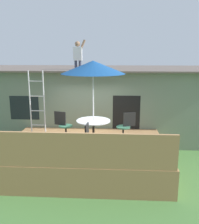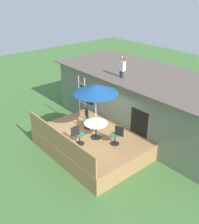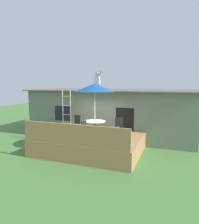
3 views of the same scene
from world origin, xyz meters
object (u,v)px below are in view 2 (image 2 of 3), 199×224
object	(u,v)px
person_figure	(122,65)
patio_chair_right	(116,135)
patio_chair_left	(88,119)
patio_chair_near	(78,135)
step_ladder	(82,98)
patio_umbrella	(96,89)
patio_table	(96,126)

from	to	relation	value
person_figure	patio_chair_right	size ratio (longest dim) A/B	1.21
patio_chair_left	patio_chair_right	size ratio (longest dim) A/B	1.00
patio_chair_near	step_ladder	bearing A→B (deg)	52.99
patio_umbrella	patio_chair_near	world-z (taller)	patio_umbrella
person_figure	patio_chair_left	xyz separation A→B (m)	(-0.22, -1.97, -2.29)
step_ladder	patio_chair_right	size ratio (longest dim) A/B	2.39
patio_chair_left	patio_chair_right	distance (m)	1.99
patio_chair_left	patio_chair_right	bearing A→B (deg)	17.29
step_ladder	patio_chair_near	bearing A→B (deg)	-41.57
step_ladder	patio_chair_near	distance (m)	2.60
step_ladder	patio_umbrella	bearing A→B (deg)	-20.51
patio_chair_right	patio_chair_near	world-z (taller)	same
patio_table	patio_umbrella	size ratio (longest dim) A/B	0.41
step_ladder	person_figure	size ratio (longest dim) A/B	1.98
patio_chair_near	patio_chair_right	bearing A→B (deg)	-36.18
person_figure	patio_chair_near	world-z (taller)	person_figure
person_figure	patio_chair_left	size ratio (longest dim) A/B	1.21
person_figure	patio_chair_near	xyz separation A→B (m)	(0.69, -3.22, -2.29)
patio_table	patio_chair_left	xyz separation A→B (m)	(-0.99, 0.31, -0.13)
patio_umbrella	person_figure	xyz separation A→B (m)	(-0.77, 2.29, 0.40)
step_ladder	patio_chair_near	world-z (taller)	step_ladder
patio_umbrella	person_figure	distance (m)	2.44
person_figure	patio_chair_left	bearing A→B (deg)	-96.40
patio_table	patio_umbrella	distance (m)	1.76
person_figure	patio_chair_near	distance (m)	4.02
patio_table	patio_chair_right	distance (m)	1.05
person_figure	patio_chair_right	world-z (taller)	person_figure
patio_chair_near	person_figure	bearing A→B (deg)	16.70
patio_chair_left	step_ladder	bearing A→B (deg)	174.05
step_ladder	person_figure	distance (m)	2.56
patio_chair_left	patio_chair_near	bearing A→B (deg)	-36.28
patio_table	person_figure	world-z (taller)	person_figure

